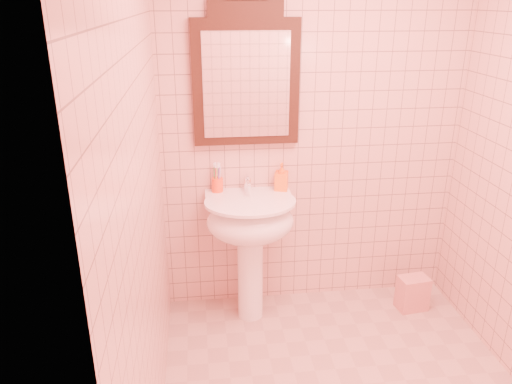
{
  "coord_description": "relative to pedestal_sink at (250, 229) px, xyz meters",
  "views": [
    {
      "loc": [
        -0.75,
        -2.02,
        2.06
      ],
      "look_at": [
        -0.44,
        0.55,
        1.04
      ],
      "focal_mm": 35.0,
      "sensor_mm": 36.0,
      "label": 1
    }
  ],
  "objects": [
    {
      "name": "back_wall",
      "position": [
        0.44,
        0.23,
        0.59
      ],
      "size": [
        2.0,
        0.02,
        2.5
      ],
      "primitive_type": "cube",
      "color": "#D8A396",
      "rests_on": "floor"
    },
    {
      "name": "pedestal_sink",
      "position": [
        0.0,
        0.0,
        0.0
      ],
      "size": [
        0.58,
        0.58,
        0.86
      ],
      "color": "white",
      "rests_on": "floor"
    },
    {
      "name": "faucet",
      "position": [
        0.0,
        0.14,
        0.26
      ],
      "size": [
        0.04,
        0.16,
        0.11
      ],
      "color": "white",
      "rests_on": "pedestal_sink"
    },
    {
      "name": "mirror",
      "position": [
        0.0,
        0.2,
        0.94
      ],
      "size": [
        0.67,
        0.06,
        0.93
      ],
      "color": "black",
      "rests_on": "back_wall"
    },
    {
      "name": "toothbrush_cup",
      "position": [
        -0.2,
        0.17,
        0.25
      ],
      "size": [
        0.07,
        0.07,
        0.17
      ],
      "rotation": [
        0.0,
        0.0,
        0.0
      ],
      "color": "#FF3F15",
      "rests_on": "pedestal_sink"
    },
    {
      "name": "soap_dispenser",
      "position": [
        0.23,
        0.15,
        0.29
      ],
      "size": [
        0.1,
        0.11,
        0.18
      ],
      "primitive_type": "imported",
      "rotation": [
        0.0,
        0.0,
        -0.29
      ],
      "color": "orange",
      "rests_on": "pedestal_sink"
    },
    {
      "name": "towel",
      "position": [
        1.14,
        -0.05,
        -0.54
      ],
      "size": [
        0.22,
        0.16,
        0.25
      ],
      "primitive_type": "cube",
      "rotation": [
        0.0,
        0.0,
        0.13
      ],
      "color": "tan",
      "rests_on": "floor"
    }
  ]
}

